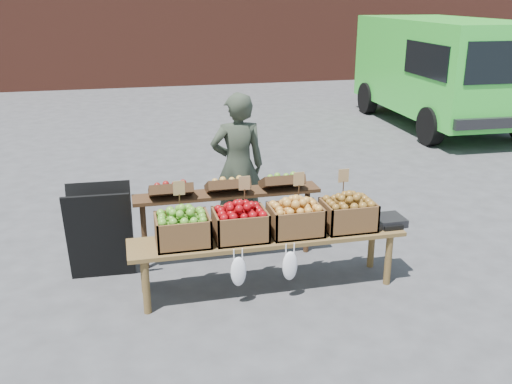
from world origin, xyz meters
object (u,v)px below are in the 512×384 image
object	(u,v)px
back_table	(228,216)
vendor	(238,166)
crate_golden_apples	(183,230)
crate_red_apples	(295,220)
weighing_scale	(387,220)
crate_russet_pears	(240,225)
delivery_van	(441,74)
chalkboard_sign	(100,232)
display_bench	(268,262)
crate_green_apples	(348,215)

from	to	relation	value
back_table	vendor	bearing A→B (deg)	69.00
crate_golden_apples	crate_red_apples	world-z (taller)	same
weighing_scale	back_table	bearing A→B (deg)	154.51
crate_russet_pears	weighing_scale	distance (m)	1.53
delivery_van	vendor	distance (m)	7.47
delivery_van	vendor	bearing A→B (deg)	-136.17
chalkboard_sign	delivery_van	bearing A→B (deg)	40.79
delivery_van	weighing_scale	world-z (taller)	delivery_van
back_table	display_bench	bearing A→B (deg)	-70.13
display_bench	weighing_scale	bearing A→B (deg)	0.00
vendor	crate_russet_pears	xyz separation A→B (m)	(-0.26, -1.37, -0.17)
chalkboard_sign	crate_red_apples	size ratio (longest dim) A/B	1.97
vendor	back_table	size ratio (longest dim) A/B	0.83
chalkboard_sign	crate_russet_pears	world-z (taller)	chalkboard_sign
display_bench	crate_red_apples	distance (m)	0.51
back_table	chalkboard_sign	bearing A→B (deg)	-177.33
delivery_van	back_table	xyz separation A→B (m)	(-5.82, -5.62, -0.62)
crate_red_apples	back_table	bearing A→B (deg)	126.62
crate_golden_apples	back_table	bearing A→B (deg)	51.89
delivery_van	crate_red_apples	world-z (taller)	delivery_van
back_table	weighing_scale	bearing A→B (deg)	-25.49
weighing_scale	chalkboard_sign	bearing A→B (deg)	167.01
vendor	crate_golden_apples	size ratio (longest dim) A/B	3.50
delivery_van	crate_russet_pears	size ratio (longest dim) A/B	10.21
chalkboard_sign	display_bench	world-z (taller)	chalkboard_sign
back_table	display_bench	distance (m)	0.80
chalkboard_sign	back_table	distance (m)	1.34
crate_green_apples	weighing_scale	distance (m)	0.44
chalkboard_sign	display_bench	xyz separation A→B (m)	(1.60, -0.66, -0.21)
back_table	crate_green_apples	size ratio (longest dim) A/B	4.20
crate_green_apples	back_table	bearing A→B (deg)	146.44
vendor	delivery_van	bearing A→B (deg)	-137.22
chalkboard_sign	crate_golden_apples	xyz separation A→B (m)	(0.78, -0.66, 0.22)
delivery_van	back_table	size ratio (longest dim) A/B	2.43
back_table	crate_golden_apples	distance (m)	0.93
back_table	crate_russet_pears	world-z (taller)	back_table
crate_red_apples	crate_green_apples	xyz separation A→B (m)	(0.55, 0.00, 0.00)
vendor	crate_golden_apples	distance (m)	1.60
chalkboard_sign	crate_golden_apples	bearing A→B (deg)	-37.95
crate_russet_pears	crate_green_apples	xyz separation A→B (m)	(1.10, 0.00, 0.00)
weighing_scale	crate_green_apples	bearing A→B (deg)	180.00
crate_russet_pears	crate_red_apples	distance (m)	0.55
vendor	weighing_scale	bearing A→B (deg)	133.71
vendor	chalkboard_sign	size ratio (longest dim) A/B	1.78
delivery_van	crate_green_apples	size ratio (longest dim) A/B	10.21
back_table	crate_russet_pears	bearing A→B (deg)	-91.18
vendor	crate_russet_pears	size ratio (longest dim) A/B	3.50
vendor	crate_green_apples	xyz separation A→B (m)	(0.84, -1.37, -0.17)
delivery_van	chalkboard_sign	world-z (taller)	delivery_van
crate_red_apples	weighing_scale	bearing A→B (deg)	0.00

